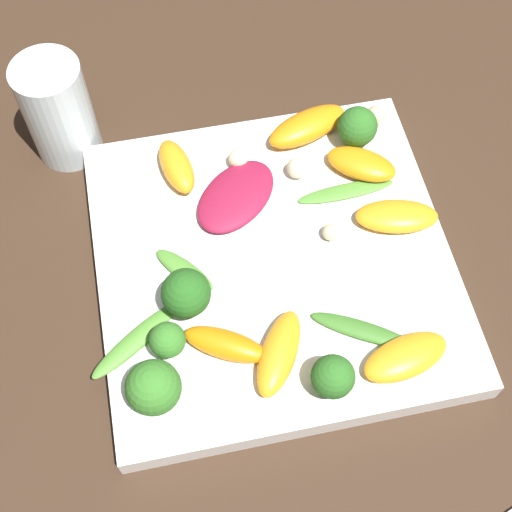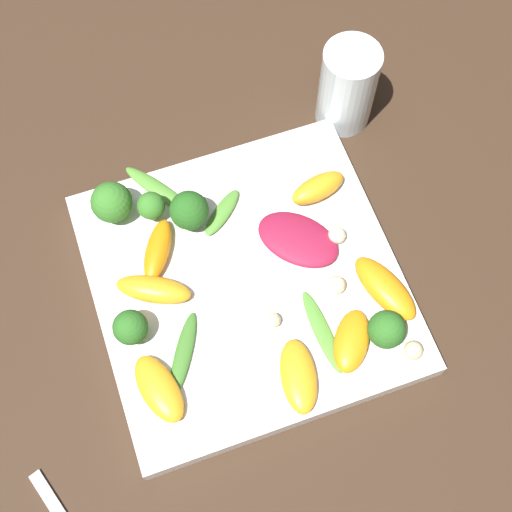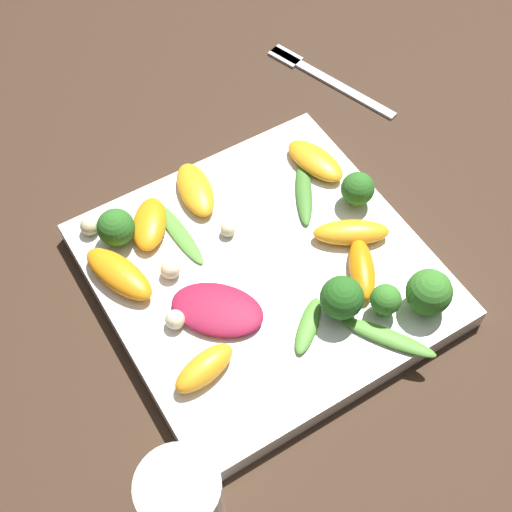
# 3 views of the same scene
# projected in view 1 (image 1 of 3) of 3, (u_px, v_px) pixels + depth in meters

# --- Properties ---
(ground_plane) EXTENTS (2.40, 2.40, 0.00)m
(ground_plane) POSITION_uv_depth(u_px,v_px,m) (273.00, 270.00, 0.62)
(ground_plane) COLOR #382619
(plate) EXTENTS (0.30, 0.30, 0.02)m
(plate) POSITION_uv_depth(u_px,v_px,m) (273.00, 263.00, 0.61)
(plate) COLOR white
(plate) RESTS_ON ground_plane
(drinking_glass) EXTENTS (0.06, 0.06, 0.10)m
(drinking_glass) POSITION_uv_depth(u_px,v_px,m) (58.00, 111.00, 0.64)
(drinking_glass) COLOR silver
(drinking_glass) RESTS_ON ground_plane
(radicchio_leaf_0) EXTENTS (0.10, 0.10, 0.01)m
(radicchio_leaf_0) POSITION_uv_depth(u_px,v_px,m) (236.00, 196.00, 0.62)
(radicchio_leaf_0) COLOR maroon
(radicchio_leaf_0) RESTS_ON plate
(orange_segment_0) EXTENTS (0.08, 0.05, 0.02)m
(orange_segment_0) POSITION_uv_depth(u_px,v_px,m) (397.00, 216.00, 0.61)
(orange_segment_0) COLOR orange
(orange_segment_0) RESTS_ON plate
(orange_segment_1) EXTENTS (0.09, 0.06, 0.02)m
(orange_segment_1) POSITION_uv_depth(u_px,v_px,m) (307.00, 126.00, 0.65)
(orange_segment_1) COLOR orange
(orange_segment_1) RESTS_ON plate
(orange_segment_2) EXTENTS (0.07, 0.06, 0.02)m
(orange_segment_2) POSITION_uv_depth(u_px,v_px,m) (361.00, 164.00, 0.64)
(orange_segment_2) COLOR orange
(orange_segment_2) RESTS_ON plate
(orange_segment_3) EXTENTS (0.07, 0.05, 0.02)m
(orange_segment_3) POSITION_uv_depth(u_px,v_px,m) (225.00, 344.00, 0.55)
(orange_segment_3) COLOR orange
(orange_segment_3) RESTS_ON plate
(orange_segment_4) EXTENTS (0.04, 0.06, 0.02)m
(orange_segment_4) POSITION_uv_depth(u_px,v_px,m) (177.00, 166.00, 0.63)
(orange_segment_4) COLOR orange
(orange_segment_4) RESTS_ON plate
(orange_segment_5) EXTENTS (0.06, 0.08, 0.02)m
(orange_segment_5) POSITION_uv_depth(u_px,v_px,m) (279.00, 353.00, 0.55)
(orange_segment_5) COLOR orange
(orange_segment_5) RESTS_ON plate
(orange_segment_6) EXTENTS (0.08, 0.05, 0.02)m
(orange_segment_6) POSITION_uv_depth(u_px,v_px,m) (405.00, 357.00, 0.55)
(orange_segment_6) COLOR orange
(orange_segment_6) RESTS_ON plate
(broccoli_floret_0) EXTENTS (0.04, 0.04, 0.05)m
(broccoli_floret_0) POSITION_uv_depth(u_px,v_px,m) (186.00, 294.00, 0.55)
(broccoli_floret_0) COLOR #7A9E51
(broccoli_floret_0) RESTS_ON plate
(broccoli_floret_1) EXTENTS (0.03, 0.03, 0.04)m
(broccoli_floret_1) POSITION_uv_depth(u_px,v_px,m) (168.00, 341.00, 0.54)
(broccoli_floret_1) COLOR #84AD5B
(broccoli_floret_1) RESTS_ON plate
(broccoli_floret_2) EXTENTS (0.04, 0.04, 0.05)m
(broccoli_floret_2) POSITION_uv_depth(u_px,v_px,m) (153.00, 388.00, 0.52)
(broccoli_floret_2) COLOR #7A9E51
(broccoli_floret_2) RESTS_ON plate
(broccoli_floret_3) EXTENTS (0.03, 0.03, 0.04)m
(broccoli_floret_3) POSITION_uv_depth(u_px,v_px,m) (333.00, 377.00, 0.53)
(broccoli_floret_3) COLOR #7A9E51
(broccoli_floret_3) RESTS_ON plate
(broccoli_floret_4) EXTENTS (0.04, 0.04, 0.04)m
(broccoli_floret_4) POSITION_uv_depth(u_px,v_px,m) (357.00, 127.00, 0.64)
(broccoli_floret_4) COLOR #84AD5B
(broccoli_floret_4) RESTS_ON plate
(arugula_sprig_0) EXTENTS (0.05, 0.06, 0.01)m
(arugula_sprig_0) POSITION_uv_depth(u_px,v_px,m) (184.00, 266.00, 0.59)
(arugula_sprig_0) COLOR #518E33
(arugula_sprig_0) RESTS_ON plate
(arugula_sprig_1) EXTENTS (0.09, 0.02, 0.00)m
(arugula_sprig_1) POSITION_uv_depth(u_px,v_px,m) (346.00, 191.00, 0.63)
(arugula_sprig_1) COLOR #518E33
(arugula_sprig_1) RESTS_ON plate
(arugula_sprig_2) EXTENTS (0.08, 0.06, 0.01)m
(arugula_sprig_2) POSITION_uv_depth(u_px,v_px,m) (136.00, 340.00, 0.56)
(arugula_sprig_2) COLOR #518E33
(arugula_sprig_2) RESTS_ON plate
(arugula_sprig_3) EXTENTS (0.08, 0.06, 0.01)m
(arugula_sprig_3) POSITION_uv_depth(u_px,v_px,m) (362.00, 330.00, 0.56)
(arugula_sprig_3) COLOR #3D7528
(arugula_sprig_3) RESTS_ON plate
(macadamia_nut_0) EXTENTS (0.02, 0.02, 0.02)m
(macadamia_nut_0) POSITION_uv_depth(u_px,v_px,m) (238.00, 159.00, 0.64)
(macadamia_nut_0) COLOR beige
(macadamia_nut_0) RESTS_ON plate
(macadamia_nut_1) EXTENTS (0.01, 0.01, 0.01)m
(macadamia_nut_1) POSITION_uv_depth(u_px,v_px,m) (331.00, 232.00, 0.60)
(macadamia_nut_1) COLOR beige
(macadamia_nut_1) RESTS_ON plate
(macadamia_nut_2) EXTENTS (0.02, 0.02, 0.02)m
(macadamia_nut_2) POSITION_uv_depth(u_px,v_px,m) (375.00, 116.00, 0.66)
(macadamia_nut_2) COLOR beige
(macadamia_nut_2) RESTS_ON plate
(macadamia_nut_3) EXTENTS (0.02, 0.02, 0.02)m
(macadamia_nut_3) POSITION_uv_depth(u_px,v_px,m) (297.00, 168.00, 0.63)
(macadamia_nut_3) COLOR beige
(macadamia_nut_3) RESTS_ON plate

